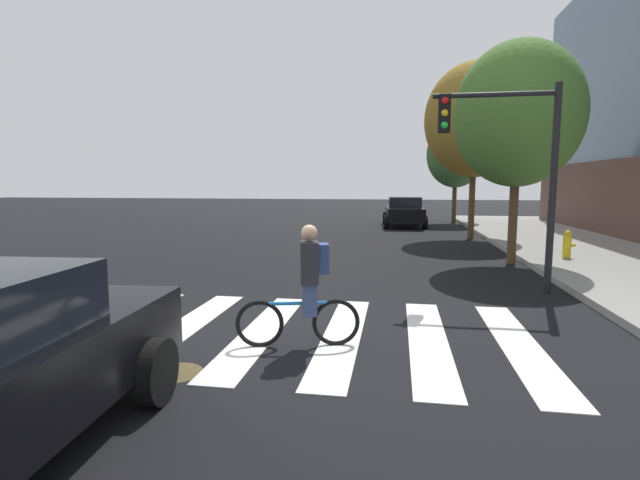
{
  "coord_description": "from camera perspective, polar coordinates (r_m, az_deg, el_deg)",
  "views": [
    {
      "loc": [
        1.99,
        -6.68,
        2.24
      ],
      "look_at": [
        0.54,
        2.14,
        1.16
      ],
      "focal_mm": 26.3,
      "sensor_mm": 36.0,
      "label": 1
    }
  ],
  "objects": [
    {
      "name": "street_tree_far",
      "position": [
        27.51,
        16.2,
        9.96
      ],
      "size": [
        3.19,
        3.19,
        5.68
      ],
      "color": "#4C3823",
      "rests_on": "ground"
    },
    {
      "name": "ground_plane",
      "position": [
        7.32,
        -7.04,
        -10.98
      ],
      "size": [
        120.0,
        120.0,
        0.0
      ],
      "primitive_type": "plane",
      "color": "black"
    },
    {
      "name": "sedan_mid",
      "position": [
        24.94,
        10.17,
        3.48
      ],
      "size": [
        2.29,
        4.57,
        1.55
      ],
      "color": "black",
      "rests_on": "ground"
    },
    {
      "name": "street_tree_near",
      "position": [
        14.19,
        22.96,
        13.87
      ],
      "size": [
        3.41,
        3.41,
        6.06
      ],
      "color": "#4C3823",
      "rests_on": "ground"
    },
    {
      "name": "street_tree_mid",
      "position": [
        20.1,
        18.33,
        13.69
      ],
      "size": [
        3.94,
        3.94,
        7.01
      ],
      "color": "#4C3823",
      "rests_on": "ground"
    },
    {
      "name": "fire_hydrant",
      "position": [
        14.95,
        27.86,
        -0.47
      ],
      "size": [
        0.33,
        0.22,
        0.78
      ],
      "color": "gold",
      "rests_on": "sidewalk"
    },
    {
      "name": "manhole_cover",
      "position": [
        6.04,
        -17.18,
        -15.17
      ],
      "size": [
        0.64,
        0.64,
        0.01
      ],
      "primitive_type": "cylinder",
      "color": "#473D1E",
      "rests_on": "ground"
    },
    {
      "name": "cyclist",
      "position": [
        6.42,
        -1.6,
        -5.67
      ],
      "size": [
        1.68,
        0.46,
        1.69
      ],
      "color": "black",
      "rests_on": "ground"
    },
    {
      "name": "traffic_light_near",
      "position": [
        10.31,
        22.23,
        9.85
      ],
      "size": [
        2.47,
        0.28,
        4.2
      ],
      "color": "black",
      "rests_on": "ground"
    },
    {
      "name": "crosswalk_stripes",
      "position": [
        7.32,
        -7.12,
        -10.93
      ],
      "size": [
        7.98,
        4.0,
        0.01
      ],
      "color": "silver",
      "rests_on": "ground"
    }
  ]
}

